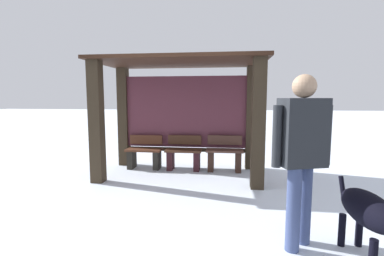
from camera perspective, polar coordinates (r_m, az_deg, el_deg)
ground_plane at (r=5.61m, az=-2.34°, el=-9.68°), size 60.00×60.00×0.00m
bus_shelter at (r=5.59m, az=-2.06°, el=5.83°), size 3.25×1.71×2.28m
bench_left_inside at (r=6.10m, az=-9.91°, el=-5.52°), size 0.77×0.37×0.72m
bench_center_inside at (r=5.90m, az=-1.74°, el=-5.73°), size 0.77×0.36×0.73m
bench_right_inside at (r=5.83m, az=6.82°, el=-5.85°), size 0.77×0.35×0.74m
person_walking at (r=2.95m, az=22.00°, el=-3.79°), size 0.63×0.38×1.78m
dog at (r=3.09m, az=33.59°, el=-14.74°), size 0.37×1.13×0.69m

